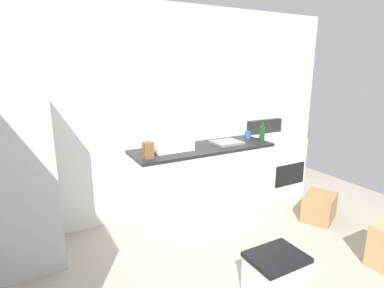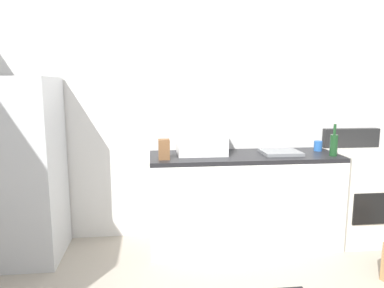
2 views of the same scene
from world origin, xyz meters
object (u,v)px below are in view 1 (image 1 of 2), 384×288
at_px(cardboard_box_small, 319,207).
at_px(wine_bottle, 262,134).
at_px(refrigerator, 16,184).
at_px(microwave, 171,139).
at_px(coffee_mug, 248,135).
at_px(storage_bin, 275,275).
at_px(stove_oven, 274,165).
at_px(knife_block, 148,150).

bearing_deg(cardboard_box_small, wine_bottle, 120.58).
distance_m(refrigerator, microwave, 1.66).
relative_size(coffee_mug, cardboard_box_small, 0.22).
distance_m(microwave, storage_bin, 1.86).
xyz_separation_m(microwave, cardboard_box_small, (1.61, -0.90, -0.87)).
relative_size(stove_oven, storage_bin, 2.39).
height_order(wine_bottle, cardboard_box_small, wine_bottle).
xyz_separation_m(stove_oven, cardboard_box_small, (-0.01, -0.84, -0.30)).
relative_size(coffee_mug, knife_block, 0.56).
height_order(stove_oven, microwave, microwave).
bearing_deg(stove_oven, cardboard_box_small, -90.86).
relative_size(refrigerator, storage_bin, 3.54).
xyz_separation_m(refrigerator, knife_block, (1.28, -0.08, 0.18)).
xyz_separation_m(stove_oven, knife_block, (-1.99, -0.14, 0.52)).
height_order(cardboard_box_small, storage_bin, storage_bin).
relative_size(refrigerator, knife_block, 9.04).
bearing_deg(refrigerator, storage_bin, -40.20).
xyz_separation_m(microwave, storage_bin, (0.17, -1.65, -0.84)).
bearing_deg(cardboard_box_small, refrigerator, 166.39).
xyz_separation_m(coffee_mug, knife_block, (-1.55, -0.23, 0.04)).
xyz_separation_m(stove_oven, storage_bin, (-1.45, -1.59, -0.27)).
bearing_deg(microwave, stove_oven, -2.03).
relative_size(refrigerator, microwave, 3.54).
bearing_deg(knife_block, coffee_mug, 8.60).
height_order(stove_oven, wine_bottle, wine_bottle).
distance_m(microwave, knife_block, 0.42).
xyz_separation_m(stove_oven, coffee_mug, (-0.44, 0.09, 0.48)).
xyz_separation_m(microwave, wine_bottle, (1.21, -0.22, -0.03)).
bearing_deg(stove_oven, coffee_mug, 167.79).
bearing_deg(wine_bottle, cardboard_box_small, -59.42).
distance_m(refrigerator, stove_oven, 3.29).
bearing_deg(cardboard_box_small, stove_oven, 89.14).
xyz_separation_m(refrigerator, storage_bin, (1.82, -1.53, -0.62)).
bearing_deg(coffee_mug, refrigerator, -176.97).
relative_size(coffee_mug, storage_bin, 0.22).
height_order(microwave, coffee_mug, microwave).
bearing_deg(stove_oven, microwave, 177.97).
relative_size(refrigerator, coffee_mug, 16.27).
bearing_deg(coffee_mug, microwave, -178.21).
height_order(stove_oven, cardboard_box_small, stove_oven).
distance_m(stove_oven, storage_bin, 2.17).
distance_m(coffee_mug, storage_bin, 2.11).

